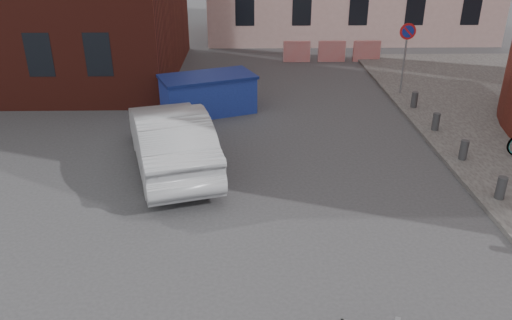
{
  "coord_description": "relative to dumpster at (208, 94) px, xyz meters",
  "views": [
    {
      "loc": [
        0.04,
        -8.99,
        5.93
      ],
      "look_at": [
        0.25,
        1.35,
        1.1
      ],
      "focal_mm": 35.0,
      "sensor_mm": 36.0,
      "label": 1
    }
  ],
  "objects": [
    {
      "name": "ground",
      "position": [
        1.3,
        -7.74,
        -0.67
      ],
      "size": [
        120.0,
        120.0,
        0.0
      ],
      "primitive_type": "plane",
      "color": "#38383A",
      "rests_on": "ground"
    },
    {
      "name": "no_parking_sign",
      "position": [
        7.3,
        1.75,
        1.34
      ],
      "size": [
        0.6,
        0.09,
        2.65
      ],
      "color": "gray",
      "rests_on": "sidewalk"
    },
    {
      "name": "bollards",
      "position": [
        7.3,
        -4.34,
        -0.28
      ],
      "size": [
        0.22,
        9.02,
        0.55
      ],
      "color": "#3A3A3D",
      "rests_on": "sidewalk"
    },
    {
      "name": "silver_car",
      "position": [
        -0.69,
        -4.44,
        0.19
      ],
      "size": [
        3.22,
        5.53,
        1.72
      ],
      "primitive_type": "imported",
      "rotation": [
        0.0,
        0.0,
        3.43
      ],
      "color": "#ABADB2",
      "rests_on": "ground"
    },
    {
      "name": "barriers",
      "position": [
        5.5,
        7.26,
        -0.17
      ],
      "size": [
        4.7,
        0.18,
        1.0
      ],
      "color": "red",
      "rests_on": "ground"
    },
    {
      "name": "dumpster",
      "position": [
        0.0,
        0.0,
        0.0
      ],
      "size": [
        3.57,
        2.7,
        1.34
      ],
      "rotation": [
        0.0,
        0.0,
        0.37
      ],
      "color": "#2137A1",
      "rests_on": "ground"
    }
  ]
}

